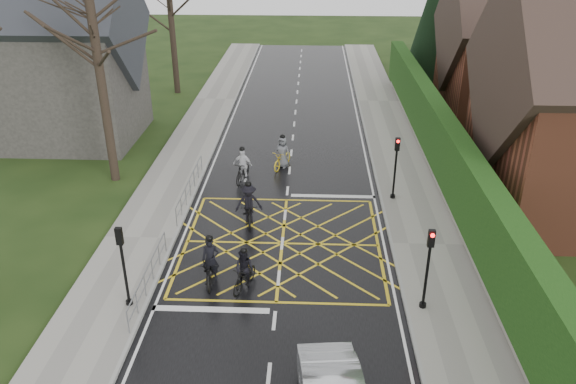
# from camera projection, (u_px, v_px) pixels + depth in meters

# --- Properties ---
(ground) EXTENTS (120.00, 120.00, 0.00)m
(ground) POSITION_uv_depth(u_px,v_px,m) (282.00, 243.00, 23.47)
(ground) COLOR black
(ground) RESTS_ON ground
(road) EXTENTS (9.00, 80.00, 0.01)m
(road) POSITION_uv_depth(u_px,v_px,m) (282.00, 243.00, 23.47)
(road) COLOR black
(road) RESTS_ON ground
(sidewalk_right) EXTENTS (3.00, 80.00, 0.15)m
(sidewalk_right) POSITION_uv_depth(u_px,v_px,m) (427.00, 245.00, 23.21)
(sidewalk_right) COLOR gray
(sidewalk_right) RESTS_ON ground
(sidewalk_left) EXTENTS (3.00, 80.00, 0.15)m
(sidewalk_left) POSITION_uv_depth(u_px,v_px,m) (140.00, 239.00, 23.68)
(sidewalk_left) COLOR gray
(sidewalk_left) RESTS_ON ground
(stone_wall) EXTENTS (0.50, 38.00, 0.70)m
(stone_wall) POSITION_uv_depth(u_px,v_px,m) (441.00, 179.00, 28.39)
(stone_wall) COLOR slate
(stone_wall) RESTS_ON ground
(hedge) EXTENTS (0.90, 38.00, 2.80)m
(hedge) POSITION_uv_depth(u_px,v_px,m) (445.00, 147.00, 27.62)
(hedge) COLOR black
(hedge) RESTS_ON stone_wall
(house_far) EXTENTS (9.80, 8.80, 10.30)m
(house_far) POSITION_uv_depth(u_px,v_px,m) (519.00, 50.00, 37.10)
(house_far) COLOR brown
(house_far) RESTS_ON ground
(conifer) EXTENTS (4.60, 4.60, 10.00)m
(conifer) POSITION_uv_depth(u_px,v_px,m) (436.00, 19.00, 44.14)
(conifer) COLOR black
(conifer) RESTS_ON ground
(church) EXTENTS (8.80, 7.80, 11.00)m
(church) POSITION_uv_depth(u_px,v_px,m) (60.00, 57.00, 32.58)
(church) COLOR #2D2B28
(church) RESTS_ON ground
(tree_near) EXTENTS (9.24, 9.24, 11.44)m
(tree_near) POSITION_uv_depth(u_px,v_px,m) (92.00, 23.00, 25.70)
(tree_near) COLOR black
(tree_near) RESTS_ON ground
(railing_south) EXTENTS (0.05, 5.04, 1.03)m
(railing_south) POSITION_uv_depth(u_px,v_px,m) (148.00, 273.00, 20.17)
(railing_south) COLOR slate
(railing_south) RESTS_ON ground
(railing_north) EXTENTS (0.05, 6.04, 1.03)m
(railing_north) POSITION_uv_depth(u_px,v_px,m) (190.00, 184.00, 26.89)
(railing_north) COLOR slate
(railing_north) RESTS_ON ground
(traffic_light_ne) EXTENTS (0.24, 0.31, 3.21)m
(traffic_light_ne) POSITION_uv_depth(u_px,v_px,m) (395.00, 169.00, 26.30)
(traffic_light_ne) COLOR black
(traffic_light_ne) RESTS_ON ground
(traffic_light_se) EXTENTS (0.24, 0.31, 3.21)m
(traffic_light_se) POSITION_uv_depth(u_px,v_px,m) (427.00, 270.00, 18.77)
(traffic_light_se) COLOR black
(traffic_light_se) RESTS_ON ground
(traffic_light_sw) EXTENTS (0.24, 0.31, 3.21)m
(traffic_light_sw) POSITION_uv_depth(u_px,v_px,m) (124.00, 268.00, 18.91)
(traffic_light_sw) COLOR black
(traffic_light_sw) RESTS_ON ground
(cyclist_rear) EXTENTS (0.87, 2.05, 1.94)m
(cyclist_rear) POSITION_uv_depth(u_px,v_px,m) (211.00, 266.00, 20.81)
(cyclist_rear) COLOR black
(cyclist_rear) RESTS_ON ground
(cyclist_back) EXTENTS (1.08, 1.75, 1.70)m
(cyclist_back) POSITION_uv_depth(u_px,v_px,m) (244.00, 273.00, 20.41)
(cyclist_back) COLOR black
(cyclist_back) RESTS_ON ground
(cyclist_mid) EXTENTS (1.29, 2.16, 2.01)m
(cyclist_mid) POSITION_uv_depth(u_px,v_px,m) (249.00, 208.00, 24.77)
(cyclist_mid) COLOR black
(cyclist_mid) RESTS_ON ground
(cyclist_front) EXTENTS (1.08, 1.95, 1.88)m
(cyclist_front) POSITION_uv_depth(u_px,v_px,m) (243.00, 169.00, 28.72)
(cyclist_front) COLOR black
(cyclist_front) RESTS_ON ground
(cyclist_lead) EXTENTS (1.36, 2.05, 1.88)m
(cyclist_lead) POSITION_uv_depth(u_px,v_px,m) (282.00, 156.00, 30.30)
(cyclist_lead) COLOR gold
(cyclist_lead) RESTS_ON ground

